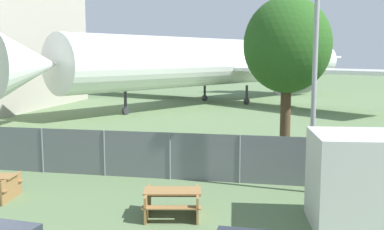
# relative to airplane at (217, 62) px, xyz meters

# --- Properties ---
(perimeter_fence) EXTENTS (56.07, 0.07, 1.74)m
(perimeter_fence) POSITION_rel_airplane_xyz_m (2.02, -26.65, -3.03)
(perimeter_fence) COLOR slate
(perimeter_fence) RESTS_ON ground
(airplane) EXTENTS (31.16, 38.48, 12.61)m
(airplane) POSITION_rel_airplane_xyz_m (0.00, 0.00, 0.00)
(airplane) COLOR white
(airplane) RESTS_ON ground
(picnic_bench_open_grass) EXTENTS (1.84, 1.68, 0.76)m
(picnic_bench_open_grass) POSITION_rel_airplane_xyz_m (3.03, -30.37, -3.43)
(picnic_bench_open_grass) COLOR olive
(picnic_bench_open_grass) RESTS_ON ground
(tree_left_of_cabin) EXTENTS (3.48, 3.48, 6.85)m
(tree_left_of_cabin) POSITION_rel_airplane_xyz_m (6.15, -23.82, 1.00)
(tree_left_of_cabin) COLOR #4C3823
(tree_left_of_cabin) RESTS_ON ground
(light_mast) EXTENTS (0.44, 0.44, 7.82)m
(light_mast) POSITION_rel_airplane_xyz_m (7.00, -27.31, 0.88)
(light_mast) COLOR #99999E
(light_mast) RESTS_ON ground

